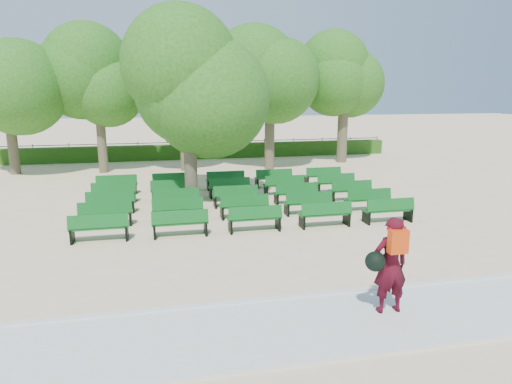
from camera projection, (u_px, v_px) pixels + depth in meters
ground at (218, 219)px, 15.15m from camera, size 120.00×120.00×0.00m
paving at (273, 330)px, 8.09m from camera, size 30.00×2.20×0.06m
curb at (259, 301)px, 9.18m from camera, size 30.00×0.12×0.10m
hedge at (188, 152)px, 28.40m from camera, size 26.00×0.70×0.90m
fence at (187, 158)px, 28.88m from camera, size 26.00×0.10×1.02m
tree_line at (193, 169)px, 24.69m from camera, size 21.80×6.80×7.04m
bench_array at (236, 204)px, 16.84m from camera, size 1.64×0.56×1.03m
tree_among at (188, 86)px, 15.92m from camera, size 4.38×4.38×6.32m
person at (390, 264)px, 8.51m from camera, size 0.88×0.53×1.87m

